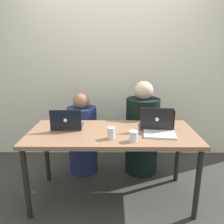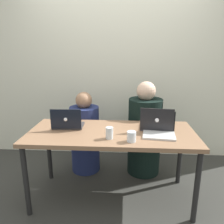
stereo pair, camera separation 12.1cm
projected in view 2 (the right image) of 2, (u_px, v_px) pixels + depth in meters
name	position (u px, v px, depth m)	size (l,w,h in m)	color
ground_plane	(112.00, 196.00, 2.37)	(12.00, 12.00, 0.00)	#33332F
back_wall	(117.00, 77.00, 3.12)	(4.50, 0.10, 2.32)	silver
desk	(112.00, 138.00, 2.18)	(1.65, 0.73, 0.75)	#866347
person_on_left	(85.00, 137.00, 2.79)	(0.44, 0.44, 1.04)	navy
person_on_right	(144.00, 134.00, 2.73)	(0.44, 0.44, 1.17)	black
laptop_front_right	(159.00, 130.00, 2.07)	(0.32, 0.26, 0.21)	silver
laptop_back_right	(156.00, 125.00, 2.21)	(0.35, 0.29, 0.24)	#39333B
laptop_back_left	(68.00, 123.00, 2.25)	(0.32, 0.26, 0.22)	#3C393B
water_glass_right	(131.00, 137.00, 1.91)	(0.08, 0.08, 0.09)	silver
water_glass_center	(109.00, 134.00, 1.98)	(0.07, 0.07, 0.11)	silver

